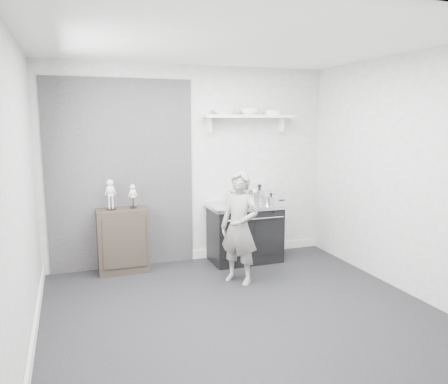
# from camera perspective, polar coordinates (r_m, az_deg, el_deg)

# --- Properties ---
(ground) EXTENTS (4.00, 4.00, 0.00)m
(ground) POSITION_cam_1_polar(r_m,az_deg,el_deg) (4.76, 1.88, -15.08)
(ground) COLOR black
(ground) RESTS_ON ground
(room_shell) EXTENTS (4.02, 3.62, 2.71)m
(room_shell) POSITION_cam_1_polar(r_m,az_deg,el_deg) (4.45, 0.22, 5.09)
(room_shell) COLOR #9E9E9C
(room_shell) RESTS_ON ground
(wall_shelf) EXTENTS (1.30, 0.26, 0.24)m
(wall_shelf) POSITION_cam_1_polar(r_m,az_deg,el_deg) (6.19, 3.19, 9.75)
(wall_shelf) COLOR silver
(wall_shelf) RESTS_ON room_shell
(stove) EXTENTS (1.01, 0.63, 0.81)m
(stove) POSITION_cam_1_polar(r_m,az_deg,el_deg) (6.16, 2.75, -5.28)
(stove) COLOR black
(stove) RESTS_ON ground
(side_cabinet) EXTENTS (0.64, 0.38, 0.84)m
(side_cabinet) POSITION_cam_1_polar(r_m,az_deg,el_deg) (5.88, -13.08, -6.15)
(side_cabinet) COLOR black
(side_cabinet) RESTS_ON ground
(child) EXTENTS (0.57, 0.60, 1.37)m
(child) POSITION_cam_1_polar(r_m,az_deg,el_deg) (5.28, 2.04, -4.69)
(child) COLOR slate
(child) RESTS_ON ground
(pot_back_left) EXTENTS (0.33, 0.25, 0.22)m
(pot_back_left) POSITION_cam_1_polar(r_m,az_deg,el_deg) (6.17, 1.70, -0.58)
(pot_back_left) COLOR silver
(pot_back_left) RESTS_ON stove
(pot_back_right) EXTENTS (0.42, 0.34, 0.26)m
(pot_back_right) POSITION_cam_1_polar(r_m,az_deg,el_deg) (6.23, 4.65, -0.40)
(pot_back_right) COLOR silver
(pot_back_right) RESTS_ON stove
(pot_front_right) EXTENTS (0.32, 0.23, 0.17)m
(pot_front_right) POSITION_cam_1_polar(r_m,az_deg,el_deg) (6.02, 6.16, -1.10)
(pot_front_right) COLOR silver
(pot_front_right) RESTS_ON stove
(pot_front_center) EXTENTS (0.30, 0.21, 0.18)m
(pot_front_center) POSITION_cam_1_polar(r_m,az_deg,el_deg) (5.88, 2.19, -1.26)
(pot_front_center) COLOR silver
(pot_front_center) RESTS_ON stove
(skeleton_full) EXTENTS (0.13, 0.08, 0.45)m
(skeleton_full) POSITION_cam_1_polar(r_m,az_deg,el_deg) (5.73, -14.61, -0.03)
(skeleton_full) COLOR beige
(skeleton_full) RESTS_ON side_cabinet
(skeleton_torso) EXTENTS (0.10, 0.06, 0.36)m
(skeleton_torso) POSITION_cam_1_polar(r_m,az_deg,el_deg) (5.77, -11.82, -0.33)
(skeleton_torso) COLOR beige
(skeleton_torso) RESTS_ON side_cabinet
(bowl_large) EXTENTS (0.31, 0.31, 0.08)m
(bowl_large) POSITION_cam_1_polar(r_m,az_deg,el_deg) (6.05, -0.02, 10.43)
(bowl_large) COLOR white
(bowl_large) RESTS_ON wall_shelf
(bowl_small) EXTENTS (0.27, 0.27, 0.08)m
(bowl_small) POSITION_cam_1_polar(r_m,az_deg,el_deg) (6.19, 3.33, 10.43)
(bowl_small) COLOR white
(bowl_small) RESTS_ON wall_shelf
(plate_stack) EXTENTS (0.25, 0.25, 0.06)m
(plate_stack) POSITION_cam_1_polar(r_m,az_deg,el_deg) (6.34, 6.40, 10.26)
(plate_stack) COLOR silver
(plate_stack) RESTS_ON wall_shelf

